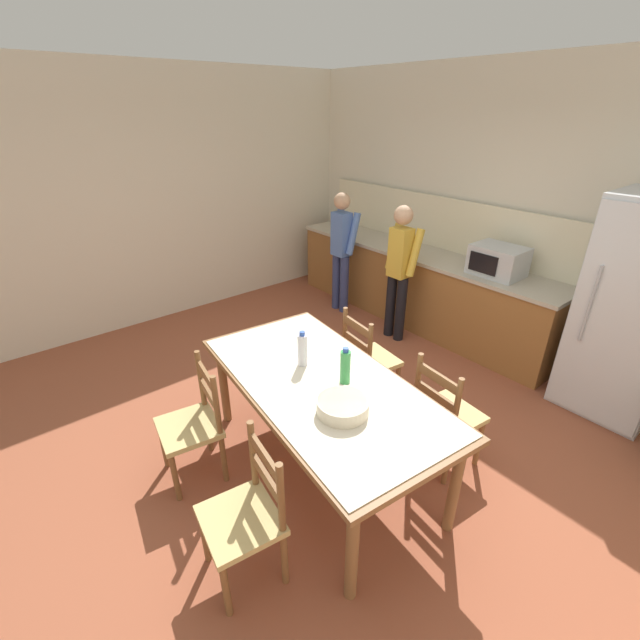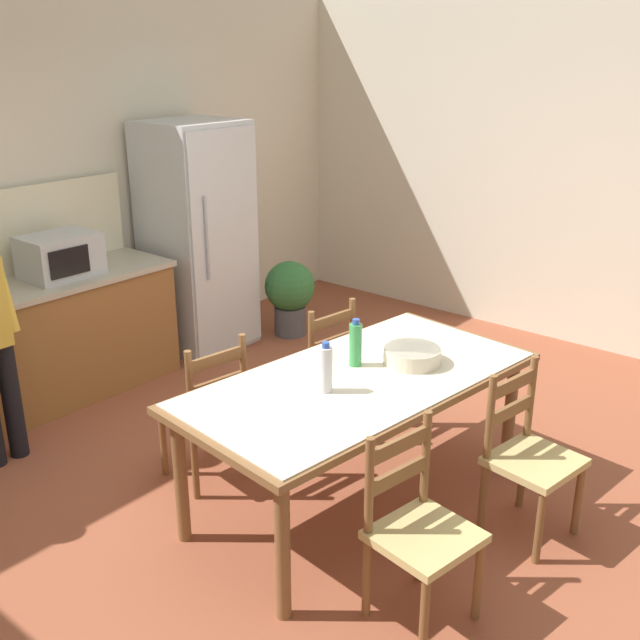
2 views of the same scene
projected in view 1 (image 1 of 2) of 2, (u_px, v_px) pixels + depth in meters
ground_plane at (340, 443)px, 3.48m from camera, size 8.32×8.32×0.00m
wall_back at (538, 216)px, 4.34m from camera, size 6.52×0.12×2.90m
wall_left at (160, 200)px, 5.07m from camera, size 0.12×5.20×2.90m
kitchen_counter at (415, 286)px, 5.31m from camera, size 3.58×0.66×0.90m
counter_splashback at (438, 222)px, 5.15m from camera, size 3.54×0.03×0.60m
refrigerator at (634, 312)px, 3.51m from camera, size 0.74×0.73×1.88m
microwave at (498, 261)px, 4.33m from camera, size 0.50×0.39×0.30m
dining_table at (322, 390)px, 2.95m from camera, size 2.09×1.20×0.78m
bottle_near_centre at (302, 349)px, 3.05m from camera, size 0.07×0.07×0.27m
bottle_off_centre at (345, 367)px, 2.85m from camera, size 0.07×0.07×0.27m
serving_bowl at (343, 405)px, 2.60m from camera, size 0.32×0.32×0.09m
chair_side_near_right at (247, 516)px, 2.35m from camera, size 0.47×0.46×0.91m
chair_side_far_left at (368, 360)px, 3.78m from camera, size 0.47×0.45×0.91m
chair_side_far_right at (445, 415)px, 3.11m from camera, size 0.46×0.45×0.91m
chair_side_near_left at (194, 424)px, 3.02m from camera, size 0.48×0.46×0.91m
person_at_sink at (342, 247)px, 5.38m from camera, size 0.38×0.26×1.53m
person_at_counter at (399, 267)px, 4.69m from camera, size 0.39×0.27×1.54m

